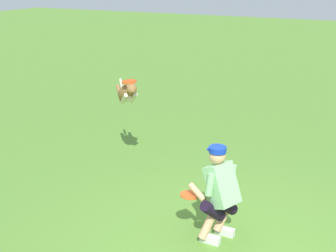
# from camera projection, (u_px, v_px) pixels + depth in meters

# --- Properties ---
(person) EXTENTS (0.69, 0.65, 1.29)m
(person) POSITION_uv_depth(u_px,v_px,m) (220.00, 192.00, 5.63)
(person) COLOR silver
(person) RESTS_ON ground_plane
(dog) EXTENTS (0.79, 0.80, 0.56)m
(dog) POSITION_uv_depth(u_px,v_px,m) (127.00, 93.00, 7.74)
(dog) COLOR olive
(frisbee_flying) EXTENTS (0.36, 0.36, 0.04)m
(frisbee_flying) POSITION_uv_depth(u_px,v_px,m) (129.00, 82.00, 7.46)
(frisbee_flying) COLOR #EA4A12
(frisbee_held) EXTENTS (0.35, 0.35, 0.04)m
(frisbee_held) POSITION_uv_depth(u_px,v_px,m) (190.00, 195.00, 5.72)
(frisbee_held) COLOR #F45922
(frisbee_held) RESTS_ON person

